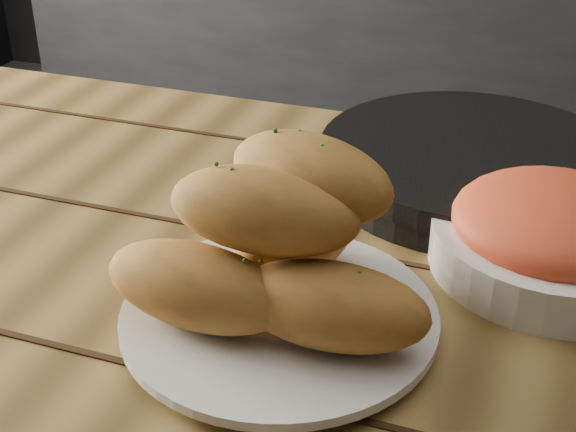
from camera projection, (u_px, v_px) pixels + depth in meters
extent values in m
cube|color=black|center=(476.00, 19.00, 2.46)|extent=(2.80, 0.60, 0.90)
cube|color=olive|center=(256.00, 324.00, 0.66)|extent=(1.42, 0.84, 0.04)
cylinder|color=silver|center=(279.00, 323.00, 0.62)|extent=(0.22, 0.22, 0.01)
cylinder|color=silver|center=(279.00, 314.00, 0.61)|extent=(0.24, 0.24, 0.01)
ellipsoid|color=#C37D36|center=(196.00, 286.00, 0.59)|extent=(0.15, 0.08, 0.06)
ellipsoid|color=#C37D36|center=(331.00, 306.00, 0.56)|extent=(0.15, 0.07, 0.06)
ellipsoid|color=#C37D36|center=(296.00, 240.00, 0.64)|extent=(0.11, 0.15, 0.06)
ellipsoid|color=#C37D36|center=(264.00, 210.00, 0.57)|extent=(0.14, 0.07, 0.06)
ellipsoid|color=#C37D36|center=(310.00, 177.00, 0.58)|extent=(0.15, 0.10, 0.06)
cylinder|color=black|center=(469.00, 172.00, 0.83)|extent=(0.30, 0.30, 0.03)
cylinder|color=black|center=(471.00, 154.00, 0.82)|extent=(0.31, 0.31, 0.02)
cylinder|color=white|center=(553.00, 247.00, 0.69)|extent=(0.21, 0.21, 0.04)
ellipsoid|color=#E45328|center=(557.00, 222.00, 0.68)|extent=(0.18, 0.18, 0.06)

